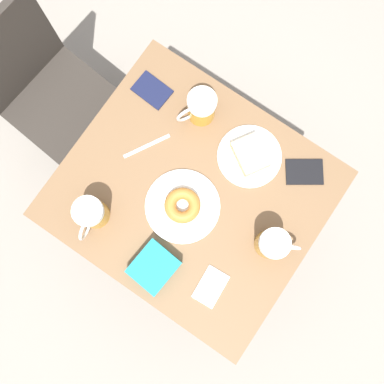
{
  "coord_description": "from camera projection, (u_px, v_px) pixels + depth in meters",
  "views": [
    {
      "loc": [
        -0.17,
        -0.12,
        2.16
      ],
      "look_at": [
        0.0,
        0.0,
        0.76
      ],
      "focal_mm": 40.0,
      "sensor_mm": 36.0,
      "label": 1
    }
  ],
  "objects": [
    {
      "name": "beer_mug_right",
      "position": [
        201.0,
        107.0,
        1.41
      ],
      "size": [
        0.13,
        0.1,
        0.13
      ],
      "color": "#C68C23",
      "rests_on": "table"
    },
    {
      "name": "beer_mug_center",
      "position": [
        273.0,
        244.0,
        1.35
      ],
      "size": [
        0.1,
        0.14,
        0.13
      ],
      "color": "#C68C23",
      "rests_on": "table"
    },
    {
      "name": "napkin_folded",
      "position": [
        211.0,
        287.0,
        1.39
      ],
      "size": [
        0.12,
        0.09,
        0.0
      ],
      "rotation": [
        0.0,
        0.0,
        3.21
      ],
      "color": "white",
      "rests_on": "table"
    },
    {
      "name": "passport_far_edge",
      "position": [
        304.0,
        172.0,
        1.45
      ],
      "size": [
        0.14,
        0.15,
        0.01
      ],
      "rotation": [
        0.0,
        0.0,
        3.74
      ],
      "color": "black",
      "rests_on": "table"
    },
    {
      "name": "chair",
      "position": [
        39.0,
        84.0,
        1.73
      ],
      "size": [
        0.43,
        0.43,
        0.86
      ],
      "rotation": [
        0.0,
        0.0,
        -0.09
      ],
      "color": "#2D2823",
      "rests_on": "ground_plane"
    },
    {
      "name": "ground_plane",
      "position": [
        192.0,
        214.0,
        2.17
      ],
      "size": [
        8.0,
        8.0,
        0.0
      ],
      "primitive_type": "plane",
      "color": "gray"
    },
    {
      "name": "passport_near_edge",
      "position": [
        152.0,
        90.0,
        1.49
      ],
      "size": [
        0.1,
        0.13,
        0.01
      ],
      "rotation": [
        0.0,
        0.0,
        6.22
      ],
      "color": "#141938",
      "rests_on": "table"
    },
    {
      "name": "blue_pouch",
      "position": [
        154.0,
        267.0,
        1.37
      ],
      "size": [
        0.15,
        0.14,
        0.06
      ],
      "rotation": [
        0.0,
        0.0,
        6.19
      ],
      "color": "teal",
      "rests_on": "table"
    },
    {
      "name": "plate_with_donut",
      "position": [
        182.0,
        205.0,
        1.41
      ],
      "size": [
        0.25,
        0.25,
        0.05
      ],
      "color": "white",
      "rests_on": "table"
    },
    {
      "name": "table",
      "position": [
        192.0,
        196.0,
        1.51
      ],
      "size": [
        0.76,
        0.85,
        0.74
      ],
      "color": "brown",
      "rests_on": "ground_plane"
    },
    {
      "name": "beer_mug_left",
      "position": [
        91.0,
        214.0,
        1.36
      ],
      "size": [
        0.14,
        0.1,
        0.13
      ],
      "color": "#C68C23",
      "rests_on": "table"
    },
    {
      "name": "fork",
      "position": [
        147.0,
        146.0,
        1.46
      ],
      "size": [
        0.16,
        0.1,
        0.0
      ],
      "rotation": [
        0.0,
        0.0,
        4.19
      ],
      "color": "silver",
      "rests_on": "table"
    },
    {
      "name": "plate_with_cake",
      "position": [
        250.0,
        156.0,
        1.44
      ],
      "size": [
        0.22,
        0.22,
        0.05
      ],
      "color": "white",
      "rests_on": "table"
    }
  ]
}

